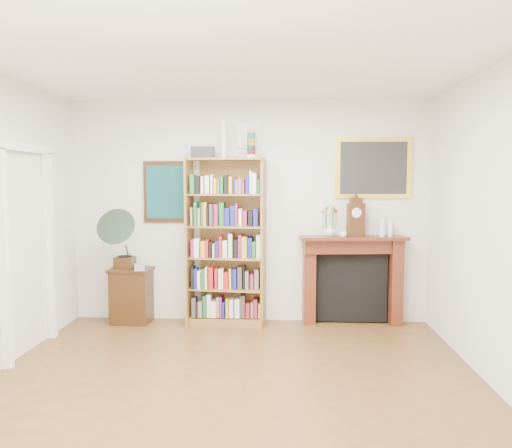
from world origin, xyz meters
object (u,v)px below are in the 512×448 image
(fireplace, at_px, (352,272))
(flower_vase, at_px, (329,230))
(teacup, at_px, (343,234))
(bottle_right, at_px, (390,228))
(mantel_clock, at_px, (356,218))
(gramophone, at_px, (121,235))
(bottle_left, at_px, (382,227))
(side_cabinet, at_px, (132,295))
(cd_stack, at_px, (139,267))
(bookshelf, at_px, (226,232))

(fireplace, bearing_deg, flower_vase, -172.53)
(teacup, height_order, bottle_right, bottle_right)
(mantel_clock, distance_m, flower_vase, 0.36)
(fireplace, height_order, gramophone, gramophone)
(gramophone, relative_size, bottle_left, 3.16)
(side_cabinet, xyz_separation_m, mantel_clock, (2.79, 0.04, 0.99))
(fireplace, distance_m, bottle_left, 0.68)
(side_cabinet, xyz_separation_m, bottle_left, (3.12, 0.06, 0.88))
(cd_stack, bearing_deg, side_cabinet, 134.56)
(flower_vase, height_order, bottle_left, bottle_left)
(gramophone, bearing_deg, bottle_right, 2.44)
(side_cabinet, relative_size, mantel_clock, 1.48)
(gramophone, height_order, flower_vase, gramophone)
(side_cabinet, relative_size, flower_vase, 4.94)
(gramophone, relative_size, bottle_right, 3.79)
(flower_vase, bearing_deg, bookshelf, -178.68)
(fireplace, bearing_deg, bookshelf, 178.79)
(side_cabinet, relative_size, fireplace, 0.52)
(bottle_right, bearing_deg, teacup, -168.60)
(bookshelf, distance_m, bottle_right, 2.02)
(fireplace, xyz_separation_m, mantel_clock, (0.02, -0.06, 0.69))
(flower_vase, bearing_deg, mantel_clock, -0.07)
(cd_stack, bearing_deg, teacup, 2.71)
(bookshelf, relative_size, flower_vase, 16.84)
(bookshelf, relative_size, gramophone, 3.15)
(flower_vase, bearing_deg, teacup, -27.53)
(cd_stack, relative_size, bottle_left, 0.50)
(bottle_left, bearing_deg, mantel_clock, -178.08)
(fireplace, bearing_deg, side_cabinet, 177.64)
(bookshelf, bearing_deg, mantel_clock, 6.75)
(teacup, distance_m, bottle_left, 0.50)
(fireplace, height_order, bottle_right, bottle_right)
(mantel_clock, xyz_separation_m, teacup, (-0.16, -0.08, -0.19))
(fireplace, height_order, cd_stack, fireplace)
(fireplace, relative_size, cd_stack, 11.14)
(fireplace, distance_m, mantel_clock, 0.69)
(cd_stack, distance_m, bottle_left, 3.02)
(fireplace, relative_size, flower_vase, 9.45)
(fireplace, height_order, mantel_clock, mantel_clock)
(fireplace, height_order, teacup, teacup)
(bookshelf, relative_size, side_cabinet, 3.41)
(bookshelf, distance_m, teacup, 1.43)
(gramophone, bearing_deg, flower_vase, 2.59)
(gramophone, relative_size, cd_stack, 6.31)
(gramophone, xyz_separation_m, mantel_clock, (2.88, 0.15, 0.21))
(cd_stack, height_order, mantel_clock, mantel_clock)
(bookshelf, relative_size, bottle_left, 9.93)
(mantel_clock, relative_size, teacup, 5.55)
(bookshelf, bearing_deg, fireplace, 9.10)
(side_cabinet, distance_m, mantel_clock, 2.96)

